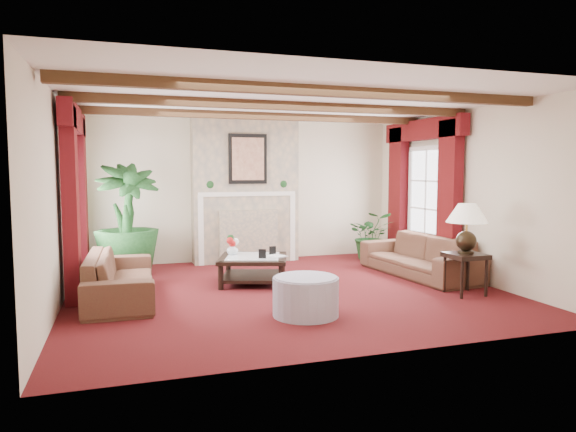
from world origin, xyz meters
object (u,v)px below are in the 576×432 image
object	(u,v)px
sofa_left	(120,268)
ottoman	(306,297)
coffee_table	(253,270)
potted_palm	(127,244)
sofa_right	(419,249)
side_table	(465,274)

from	to	relation	value
sofa_left	ottoman	bearing A→B (deg)	-123.79
coffee_table	ottoman	size ratio (longest dim) A/B	1.28
potted_palm	ottoman	xyz separation A→B (m)	(2.00, -3.21, -0.29)
sofa_left	sofa_right	distance (m)	4.70
sofa_left	ottoman	xyz separation A→B (m)	(2.11, -1.50, -0.19)
sofa_left	sofa_right	world-z (taller)	sofa_right
sofa_left	sofa_right	size ratio (longest dim) A/B	0.94
sofa_right	coffee_table	world-z (taller)	sofa_right
sofa_right	side_table	bearing A→B (deg)	-9.67
potted_palm	side_table	xyz separation A→B (m)	(4.49, -2.89, -0.23)
potted_palm	coffee_table	size ratio (longest dim) A/B	2.03
ottoman	sofa_left	bearing A→B (deg)	144.57
sofa_left	coffee_table	bearing A→B (deg)	-75.94
sofa_left	coffee_table	world-z (taller)	sofa_left
coffee_table	ottoman	distance (m)	1.93
sofa_right	ottoman	xyz separation A→B (m)	(-2.59, -1.66, -0.21)
side_table	ottoman	distance (m)	2.51
coffee_table	side_table	distance (m)	3.10
sofa_right	potted_palm	xyz separation A→B (m)	(-4.59, 1.55, 0.08)
potted_palm	sofa_right	bearing A→B (deg)	-18.63
sofa_right	side_table	size ratio (longest dim) A/B	3.98
coffee_table	ottoman	xyz separation A→B (m)	(0.17, -1.93, 0.02)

